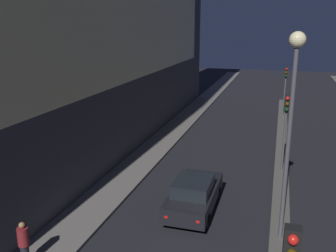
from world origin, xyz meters
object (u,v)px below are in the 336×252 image
Objects in this scene: traffic_light_mid at (286,116)px; car_left_lane at (194,194)px; traffic_light_far at (286,80)px; street_lamp at (292,98)px; pedestrian_on_left_sidewalk at (24,242)px.

car_left_lane is at bearing -123.29° from traffic_light_mid.
street_lamp reaches higher than traffic_light_far.
street_lamp is at bearing -90.00° from traffic_light_mid.
traffic_light_far is 19.96m from car_left_lane.
traffic_light_far is 0.96× the size of car_left_lane.
traffic_light_far reaches higher than car_left_lane.
pedestrian_on_left_sidewalk is at bearing -153.24° from street_lamp.
street_lamp is at bearing 26.76° from pedestrian_on_left_sidewalk.
street_lamp is (0.00, -20.87, 2.32)m from traffic_light_far.
traffic_light_mid is 2.72× the size of pedestrian_on_left_sidewalk.
traffic_light_mid is at bearing 56.71° from car_left_lane.
traffic_light_far is at bearing 90.00° from street_lamp.
traffic_light_far is (0.00, 13.79, 0.00)m from traffic_light_mid.
traffic_light_mid is 7.22m from car_left_lane.
street_lamp is (0.00, -7.07, 2.32)m from traffic_light_mid.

